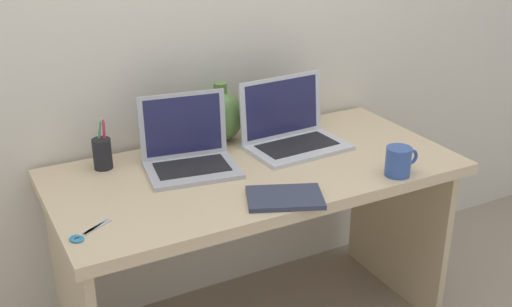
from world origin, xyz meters
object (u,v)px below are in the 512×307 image
(scissors, at_px, (84,234))
(pen_cup, at_px, (102,153))
(green_vase, at_px, (221,115))
(laptop_right, at_px, (290,128))
(laptop_left, at_px, (188,148))
(notebook_stack, at_px, (285,198))
(coffee_mug, at_px, (399,161))

(scissors, bearing_deg, pen_cup, 67.82)
(green_vase, height_order, scissors, green_vase)
(laptop_right, relative_size, scissors, 2.74)
(laptop_right, xyz_separation_m, green_vase, (-0.21, 0.16, 0.03))
(laptop_left, xyz_separation_m, notebook_stack, (0.17, -0.38, -0.06))
(coffee_mug, xyz_separation_m, pen_cup, (-0.86, 0.52, 0.01))
(pen_cup, distance_m, scissors, 0.46)
(green_vase, relative_size, coffee_mug, 1.80)
(notebook_stack, xyz_separation_m, coffee_mug, (0.43, -0.02, 0.04))
(laptop_left, bearing_deg, coffee_mug, -34.17)
(green_vase, height_order, notebook_stack, green_vase)
(green_vase, distance_m, pen_cup, 0.47)
(laptop_left, distance_m, laptop_right, 0.41)
(notebook_stack, bearing_deg, green_vase, 86.08)
(green_vase, xyz_separation_m, scissors, (-0.64, -0.47, -0.10))
(notebook_stack, relative_size, scissors, 1.73)
(laptop_right, height_order, scissors, laptop_right)
(notebook_stack, height_order, scissors, notebook_stack)
(scissors, bearing_deg, laptop_left, 34.80)
(pen_cup, height_order, scissors, pen_cup)
(pen_cup, bearing_deg, coffee_mug, -31.11)
(laptop_right, bearing_deg, coffee_mug, -65.53)
(laptop_right, xyz_separation_m, coffee_mug, (0.18, -0.40, -0.02))
(laptop_right, relative_size, pen_cup, 2.12)
(notebook_stack, xyz_separation_m, pen_cup, (-0.43, 0.50, 0.05))
(laptop_right, bearing_deg, notebook_stack, -122.57)
(coffee_mug, distance_m, scissors, 1.04)
(laptop_right, height_order, coffee_mug, laptop_right)
(laptop_right, distance_m, scissors, 0.90)
(notebook_stack, distance_m, coffee_mug, 0.43)
(notebook_stack, bearing_deg, pen_cup, 130.95)
(scissors, bearing_deg, laptop_right, 19.82)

